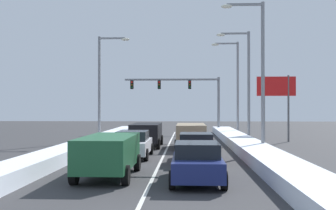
{
  "coord_description": "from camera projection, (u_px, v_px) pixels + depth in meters",
  "views": [
    {
      "loc": [
        1.35,
        -8.81,
        2.83
      ],
      "look_at": [
        -0.2,
        24.93,
        3.04
      ],
      "focal_mm": 43.37,
      "sensor_mm": 36.0,
      "label": 1
    }
  ],
  "objects": [
    {
      "name": "suv_green_center_lane_nearest",
      "position": [
        109.0,
        152.0,
        16.46
      ],
      "size": [
        2.16,
        4.9,
        1.67
      ],
      "color": "#1E5633",
      "rests_on": "ground"
    },
    {
      "name": "snow_bank_left_shoulder",
      "position": [
        88.0,
        145.0,
        27.21
      ],
      "size": [
        1.65,
        39.91,
        0.67
      ],
      "primitive_type": "cube",
      "color": "silver",
      "rests_on": "ground"
    },
    {
      "name": "street_lamp_right_mid",
      "position": [
        244.0,
        77.0,
        32.16
      ],
      "size": [
        2.66,
        0.36,
        8.87
      ],
      "color": "gray",
      "rests_on": "ground"
    },
    {
      "name": "sedan_white_center_lane_second",
      "position": [
        133.0,
        144.0,
        22.99
      ],
      "size": [
        2.0,
        4.5,
        1.51
      ],
      "color": "silver",
      "rests_on": "ground"
    },
    {
      "name": "street_lamp_left_mid",
      "position": [
        103.0,
        79.0,
        33.93
      ],
      "size": [
        2.66,
        0.36,
        8.78
      ],
      "color": "gray",
      "rests_on": "ground"
    },
    {
      "name": "sedan_maroon_right_lane_second",
      "position": [
        196.0,
        147.0,
        21.0
      ],
      "size": [
        2.0,
        4.5,
        1.51
      ],
      "color": "maroon",
      "rests_on": "ground"
    },
    {
      "name": "traffic_light_gantry",
      "position": [
        185.0,
        91.0,
        45.05
      ],
      "size": [
        10.6,
        0.47,
        6.2
      ],
      "color": "slate",
      "rests_on": "ground"
    },
    {
      "name": "ground_plane",
      "position": [
        163.0,
        157.0,
        23.34
      ],
      "size": [
        120.0,
        120.0,
        0.0
      ],
      "primitive_type": "plane",
      "color": "#333335"
    },
    {
      "name": "snow_bank_right_shoulder",
      "position": [
        246.0,
        146.0,
        26.72
      ],
      "size": [
        1.93,
        39.91,
        0.64
      ],
      "primitive_type": "cube",
      "color": "silver",
      "rests_on": "ground"
    },
    {
      "name": "suv_tan_right_lane_third",
      "position": [
        191.0,
        134.0,
        28.16
      ],
      "size": [
        2.16,
        4.9,
        1.67
      ],
      "color": "#937F60",
      "rests_on": "ground"
    },
    {
      "name": "lane_stripe_between_right_lane_and_center_lane",
      "position": [
        166.0,
        150.0,
        26.97
      ],
      "size": [
        0.14,
        39.91,
        0.01
      ],
      "primitive_type": "cube",
      "color": "silver",
      "rests_on": "ground"
    },
    {
      "name": "street_lamp_right_far",
      "position": [
        234.0,
        81.0,
        39.41
      ],
      "size": [
        2.66,
        0.36,
        9.23
      ],
      "color": "gray",
      "rests_on": "ground"
    },
    {
      "name": "suv_black_center_lane_third",
      "position": [
        147.0,
        133.0,
        29.15
      ],
      "size": [
        2.16,
        4.9,
        1.67
      ],
      "color": "black",
      "rests_on": "ground"
    },
    {
      "name": "roadside_sign_right",
      "position": [
        276.0,
        93.0,
        33.57
      ],
      "size": [
        3.2,
        0.16,
        5.5
      ],
      "color": "#59595B",
      "rests_on": "ground"
    },
    {
      "name": "street_lamp_right_near",
      "position": [
        257.0,
        64.0,
        24.93
      ],
      "size": [
        2.66,
        0.36,
        9.34
      ],
      "color": "gray",
      "rests_on": "ground"
    },
    {
      "name": "sedan_navy_right_lane_nearest",
      "position": [
        197.0,
        162.0,
        15.41
      ],
      "size": [
        2.0,
        4.5,
        1.51
      ],
      "color": "navy",
      "rests_on": "ground"
    }
  ]
}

